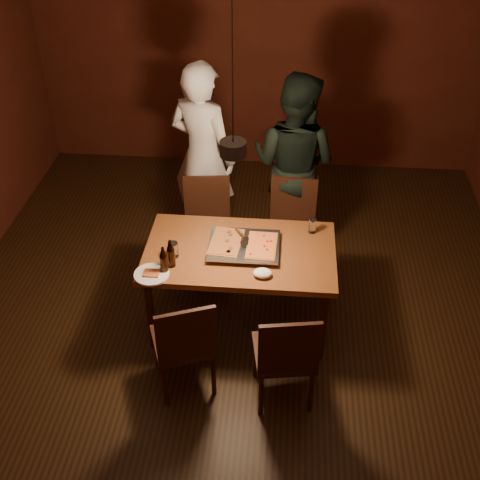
# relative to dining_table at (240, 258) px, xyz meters

# --- Properties ---
(room_shell) EXTENTS (6.00, 6.00, 6.00)m
(room_shell) POSITION_rel_dining_table_xyz_m (-0.03, -0.20, 0.72)
(room_shell) COLOR #361F0E
(room_shell) RESTS_ON ground
(dining_table) EXTENTS (1.50, 0.90, 0.75)m
(dining_table) POSITION_rel_dining_table_xyz_m (0.00, 0.00, 0.00)
(dining_table) COLOR brown
(dining_table) RESTS_ON floor
(chair_far_left) EXTENTS (0.47, 0.47, 0.49)m
(chair_far_left) POSITION_rel_dining_table_xyz_m (-0.37, 0.76, -0.14)
(chair_far_left) COLOR #38190F
(chair_far_left) RESTS_ON floor
(chair_far_right) EXTENTS (0.46, 0.46, 0.49)m
(chair_far_right) POSITION_rel_dining_table_xyz_m (0.40, 0.80, -0.14)
(chair_far_right) COLOR #38190F
(chair_far_right) RESTS_ON floor
(chair_near_left) EXTENTS (0.54, 0.54, 0.49)m
(chair_near_left) POSITION_rel_dining_table_xyz_m (-0.33, -0.78, -0.14)
(chair_near_left) COLOR #38190F
(chair_near_left) RESTS_ON floor
(chair_near_right) EXTENTS (0.49, 0.49, 0.49)m
(chair_near_right) POSITION_rel_dining_table_xyz_m (0.39, -0.84, -0.14)
(chair_near_right) COLOR #38190F
(chair_near_right) RESTS_ON floor
(pizza_tray) EXTENTS (0.56, 0.46, 0.05)m
(pizza_tray) POSITION_rel_dining_table_xyz_m (0.03, 0.01, 0.10)
(pizza_tray) COLOR silver
(pizza_tray) RESTS_ON dining_table
(pizza_meat) EXTENTS (0.27, 0.40, 0.02)m
(pizza_meat) POSITION_rel_dining_table_xyz_m (-0.11, 0.03, 0.13)
(pizza_meat) COLOR maroon
(pizza_meat) RESTS_ON pizza_tray
(pizza_cheese) EXTENTS (0.24, 0.37, 0.02)m
(pizza_cheese) POSITION_rel_dining_table_xyz_m (0.17, -0.00, 0.13)
(pizza_cheese) COLOR gold
(pizza_cheese) RESTS_ON pizza_tray
(spatula) EXTENTS (0.19, 0.25, 0.04)m
(spatula) POSITION_rel_dining_table_xyz_m (0.04, 0.03, 0.14)
(spatula) COLOR silver
(spatula) RESTS_ON pizza_tray
(beer_bottle_a) EXTENTS (0.06, 0.06, 0.23)m
(beer_bottle_a) POSITION_rel_dining_table_xyz_m (-0.54, -0.31, 0.19)
(beer_bottle_a) COLOR black
(beer_bottle_a) RESTS_ON dining_table
(beer_bottle_b) EXTENTS (0.06, 0.06, 0.24)m
(beer_bottle_b) POSITION_rel_dining_table_xyz_m (-0.50, -0.24, 0.19)
(beer_bottle_b) COLOR black
(beer_bottle_b) RESTS_ON dining_table
(water_glass_left) EXTENTS (0.08, 0.08, 0.13)m
(water_glass_left) POSITION_rel_dining_table_xyz_m (-0.51, -0.12, 0.14)
(water_glass_left) COLOR silver
(water_glass_left) RESTS_ON dining_table
(water_glass_right) EXTENTS (0.06, 0.06, 0.12)m
(water_glass_right) POSITION_rel_dining_table_xyz_m (0.57, 0.29, 0.14)
(water_glass_right) COLOR silver
(water_glass_right) RESTS_ON dining_table
(plate_slice) EXTENTS (0.26, 0.26, 0.03)m
(plate_slice) POSITION_rel_dining_table_xyz_m (-0.63, -0.36, 0.08)
(plate_slice) COLOR white
(plate_slice) RESTS_ON dining_table
(napkin) EXTENTS (0.14, 0.11, 0.06)m
(napkin) POSITION_rel_dining_table_xyz_m (0.19, -0.30, 0.10)
(napkin) COLOR white
(napkin) RESTS_ON dining_table
(diner_white) EXTENTS (0.79, 0.68, 1.83)m
(diner_white) POSITION_rel_dining_table_xyz_m (-0.45, 1.19, 0.24)
(diner_white) COLOR white
(diner_white) RESTS_ON floor
(diner_dark) EXTENTS (1.05, 0.96, 1.75)m
(diner_dark) POSITION_rel_dining_table_xyz_m (0.40, 1.20, 0.20)
(diner_dark) COLOR black
(diner_dark) RESTS_ON floor
(pendant_lamp) EXTENTS (0.18, 0.18, 1.10)m
(pendant_lamp) POSITION_rel_dining_table_xyz_m (-0.03, -0.20, 1.08)
(pendant_lamp) COLOR black
(pendant_lamp) RESTS_ON ceiling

